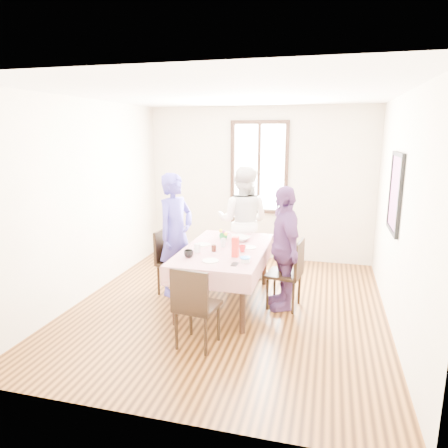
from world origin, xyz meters
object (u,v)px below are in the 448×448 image
at_px(chair_right, 284,274).
at_px(person_right, 283,248).
at_px(chair_left, 174,262).
at_px(chair_far, 243,247).
at_px(person_far, 243,221).
at_px(person_left, 175,235).
at_px(chair_near, 198,306).
at_px(dining_table, 225,276).

relative_size(chair_right, person_right, 0.57).
height_order(chair_left, person_right, person_right).
height_order(chair_far, person_far, person_far).
bearing_deg(person_far, chair_far, -88.10).
distance_m(chair_far, person_left, 1.33).
relative_size(chair_near, person_left, 0.53).
bearing_deg(chair_near, chair_right, 64.94).
height_order(person_left, person_far, person_far).
xyz_separation_m(person_left, person_far, (0.76, 0.99, 0.02)).
distance_m(chair_left, person_far, 1.33).
xyz_separation_m(chair_left, chair_right, (1.57, -0.11, 0.00)).
relative_size(dining_table, chair_far, 1.87).
height_order(chair_right, person_right, person_right).
height_order(dining_table, chair_far, chair_far).
height_order(dining_table, chair_left, chair_left).
bearing_deg(person_far, chair_left, 53.59).
bearing_deg(person_left, chair_right, -72.23).
bearing_deg(dining_table, chair_right, 3.89).
xyz_separation_m(person_far, person_right, (0.76, -1.10, -0.07)).
bearing_deg(chair_far, chair_left, 42.96).
distance_m(dining_table, chair_left, 0.80).
xyz_separation_m(chair_right, chair_near, (-0.78, -1.23, 0.00)).
bearing_deg(chair_left, person_left, 96.30).
bearing_deg(chair_near, chair_far, 97.51).
bearing_deg(person_far, chair_near, 91.90).
xyz_separation_m(chair_left, person_left, (0.02, 0.00, 0.40)).
bearing_deg(chair_right, person_far, 43.97).
xyz_separation_m(chair_near, person_left, (-0.76, 1.33, 0.40)).
bearing_deg(person_right, chair_near, -53.52).
distance_m(chair_far, person_right, 1.40).
distance_m(person_far, person_right, 1.34).
distance_m(chair_right, person_left, 1.60).
xyz_separation_m(dining_table, chair_near, (-0.00, -1.17, 0.08)).
bearing_deg(chair_near, chair_left, 127.96).
xyz_separation_m(chair_right, person_right, (-0.02, 0.00, 0.35)).
distance_m(chair_right, person_far, 1.41).
height_order(chair_far, chair_near, same).
bearing_deg(chair_left, person_far, 148.00).
relative_size(chair_left, person_right, 0.57).
xyz_separation_m(dining_table, chair_far, (-0.00, 1.17, 0.08)).
relative_size(chair_right, person_far, 0.52).
bearing_deg(person_right, chair_right, 68.36).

